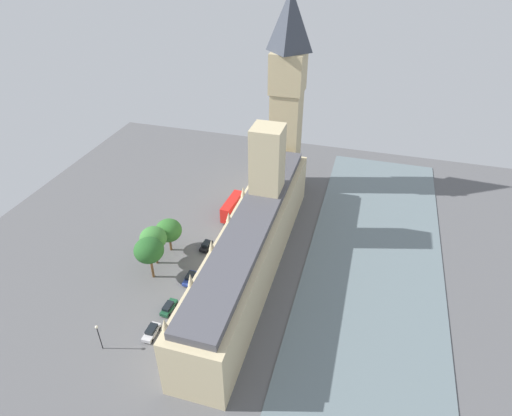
{
  "coord_description": "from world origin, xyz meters",
  "views": [
    {
      "loc": [
        -23.47,
        71.05,
        66.86
      ],
      "look_at": [
        1.0,
        -13.59,
        7.63
      ],
      "focal_mm": 30.2,
      "sensor_mm": 36.0,
      "label": 1
    }
  ],
  "objects_px": {
    "parliament_building": "(254,238)",
    "plane_tree_corner": "(149,250)",
    "car_dark_green_trailing": "(169,307)",
    "double_decker_bus_leading": "(232,207)",
    "pedestrian_under_trees": "(167,351)",
    "car_blue_opposite_hall": "(190,278)",
    "plane_tree_midblock": "(169,230)",
    "clock_tower": "(287,94)",
    "plane_tree_near_tower": "(153,238)",
    "car_black_by_river_gate": "(206,245)",
    "street_lamp_slot_10": "(98,333)",
    "car_silver_far_end": "(151,332)",
    "pedestrian_kerbside": "(194,302)"
  },
  "relations": [
    {
      "from": "car_blue_opposite_hall",
      "to": "street_lamp_slot_10",
      "type": "distance_m",
      "value": 23.26
    },
    {
      "from": "car_black_by_river_gate",
      "to": "street_lamp_slot_10",
      "type": "xyz_separation_m",
      "value": [
        7.75,
        32.99,
        3.45
      ]
    },
    {
      "from": "plane_tree_corner",
      "to": "pedestrian_kerbside",
      "type": "bearing_deg",
      "value": 155.97
    },
    {
      "from": "clock_tower",
      "to": "double_decker_bus_leading",
      "type": "bearing_deg",
      "value": 62.96
    },
    {
      "from": "plane_tree_near_tower",
      "to": "car_black_by_river_gate",
      "type": "bearing_deg",
      "value": -137.94
    },
    {
      "from": "plane_tree_corner",
      "to": "plane_tree_near_tower",
      "type": "height_order",
      "value": "plane_tree_corner"
    },
    {
      "from": "car_blue_opposite_hall",
      "to": "car_black_by_river_gate",
      "type": "bearing_deg",
      "value": -84.84
    },
    {
      "from": "clock_tower",
      "to": "plane_tree_corner",
      "type": "bearing_deg",
      "value": 68.23
    },
    {
      "from": "parliament_building",
      "to": "car_dark_green_trailing",
      "type": "bearing_deg",
      "value": 54.83
    },
    {
      "from": "pedestrian_kerbside",
      "to": "plane_tree_corner",
      "type": "relative_size",
      "value": 0.16
    },
    {
      "from": "plane_tree_near_tower",
      "to": "street_lamp_slot_10",
      "type": "height_order",
      "value": "plane_tree_near_tower"
    },
    {
      "from": "double_decker_bus_leading",
      "to": "plane_tree_midblock",
      "type": "relative_size",
      "value": 1.24
    },
    {
      "from": "car_blue_opposite_hall",
      "to": "pedestrian_under_trees",
      "type": "bearing_deg",
      "value": 101.79
    },
    {
      "from": "double_decker_bus_leading",
      "to": "clock_tower",
      "type": "bearing_deg",
      "value": -114.14
    },
    {
      "from": "car_black_by_river_gate",
      "to": "plane_tree_midblock",
      "type": "distance_m",
      "value": 9.89
    },
    {
      "from": "clock_tower",
      "to": "pedestrian_under_trees",
      "type": "height_order",
      "value": "clock_tower"
    },
    {
      "from": "clock_tower",
      "to": "car_blue_opposite_hall",
      "type": "distance_m",
      "value": 54.85
    },
    {
      "from": "car_blue_opposite_hall",
      "to": "plane_tree_midblock",
      "type": "distance_m",
      "value": 13.39
    },
    {
      "from": "car_blue_opposite_hall",
      "to": "car_silver_far_end",
      "type": "relative_size",
      "value": 1.02
    },
    {
      "from": "double_decker_bus_leading",
      "to": "street_lamp_slot_10",
      "type": "distance_m",
      "value": 49.3
    },
    {
      "from": "car_blue_opposite_hall",
      "to": "pedestrian_kerbside",
      "type": "xyz_separation_m",
      "value": [
        -3.53,
        6.43,
        -0.12
      ]
    },
    {
      "from": "double_decker_bus_leading",
      "to": "pedestrian_under_trees",
      "type": "xyz_separation_m",
      "value": [
        -2.97,
        46.19,
        -1.94
      ]
    },
    {
      "from": "car_black_by_river_gate",
      "to": "pedestrian_under_trees",
      "type": "xyz_separation_m",
      "value": [
        -4.36,
        30.76,
        -0.19
      ]
    },
    {
      "from": "car_silver_far_end",
      "to": "parliament_building",
      "type": "bearing_deg",
      "value": -118.03
    },
    {
      "from": "car_black_by_river_gate",
      "to": "plane_tree_midblock",
      "type": "xyz_separation_m",
      "value": [
        8.03,
        2.9,
        4.99
      ]
    },
    {
      "from": "car_blue_opposite_hall",
      "to": "street_lamp_slot_10",
      "type": "height_order",
      "value": "street_lamp_slot_10"
    },
    {
      "from": "parliament_building",
      "to": "street_lamp_slot_10",
      "type": "height_order",
      "value": "parliament_building"
    },
    {
      "from": "pedestrian_kerbside",
      "to": "plane_tree_corner",
      "type": "distance_m",
      "value": 14.87
    },
    {
      "from": "car_blue_opposite_hall",
      "to": "car_silver_far_end",
      "type": "height_order",
      "value": "same"
    },
    {
      "from": "car_dark_green_trailing",
      "to": "car_silver_far_end",
      "type": "height_order",
      "value": "same"
    },
    {
      "from": "clock_tower",
      "to": "car_dark_green_trailing",
      "type": "distance_m",
      "value": 63.01
    },
    {
      "from": "plane_tree_midblock",
      "to": "parliament_building",
      "type": "bearing_deg",
      "value": -179.39
    },
    {
      "from": "car_black_by_river_gate",
      "to": "plane_tree_midblock",
      "type": "height_order",
      "value": "plane_tree_midblock"
    },
    {
      "from": "parliament_building",
      "to": "plane_tree_corner",
      "type": "height_order",
      "value": "parliament_building"
    },
    {
      "from": "parliament_building",
      "to": "pedestrian_under_trees",
      "type": "xyz_separation_m",
      "value": [
        8.52,
        28.08,
        -7.22
      ]
    },
    {
      "from": "parliament_building",
      "to": "car_black_by_river_gate",
      "type": "height_order",
      "value": "parliament_building"
    },
    {
      "from": "clock_tower",
      "to": "car_black_by_river_gate",
      "type": "xyz_separation_m",
      "value": [
        11.23,
        34.71,
        -27.43
      ]
    },
    {
      "from": "clock_tower",
      "to": "double_decker_bus_leading",
      "type": "distance_m",
      "value": 33.58
    },
    {
      "from": "pedestrian_under_trees",
      "to": "pedestrian_kerbside",
      "type": "bearing_deg",
      "value": -56.28
    },
    {
      "from": "parliament_building",
      "to": "plane_tree_corner",
      "type": "relative_size",
      "value": 6.55
    },
    {
      "from": "car_blue_opposite_hall",
      "to": "plane_tree_midblock",
      "type": "bearing_deg",
      "value": -43.46
    },
    {
      "from": "plane_tree_midblock",
      "to": "plane_tree_near_tower",
      "type": "bearing_deg",
      "value": 78.79
    },
    {
      "from": "car_dark_green_trailing",
      "to": "pedestrian_kerbside",
      "type": "height_order",
      "value": "car_dark_green_trailing"
    },
    {
      "from": "double_decker_bus_leading",
      "to": "car_dark_green_trailing",
      "type": "bearing_deg",
      "value": 90.76
    },
    {
      "from": "car_silver_far_end",
      "to": "pedestrian_kerbside",
      "type": "bearing_deg",
      "value": -116.44
    },
    {
      "from": "double_decker_bus_leading",
      "to": "pedestrian_under_trees",
      "type": "relative_size",
      "value": 6.85
    },
    {
      "from": "plane_tree_midblock",
      "to": "street_lamp_slot_10",
      "type": "xyz_separation_m",
      "value": [
        -0.28,
        30.09,
        -1.54
      ]
    },
    {
      "from": "car_blue_opposite_hall",
      "to": "plane_tree_corner",
      "type": "bearing_deg",
      "value": 8.38
    },
    {
      "from": "parliament_building",
      "to": "street_lamp_slot_10",
      "type": "xyz_separation_m",
      "value": [
        20.64,
        30.31,
        -3.58
      ]
    },
    {
      "from": "car_silver_far_end",
      "to": "pedestrian_under_trees",
      "type": "height_order",
      "value": "car_silver_far_end"
    }
  ]
}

